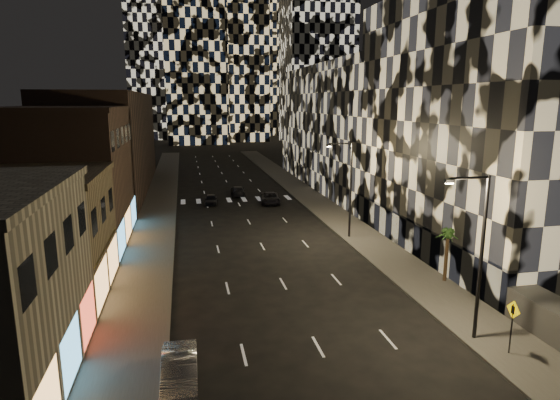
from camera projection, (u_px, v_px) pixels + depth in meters
name	position (u px, v px, depth m)	size (l,w,h in m)	color
sidewalk_left	(159.00, 202.00, 60.36)	(4.00, 120.00, 0.15)	#47443F
sidewalk_right	(309.00, 196.00, 64.30)	(4.00, 120.00, 0.15)	#47443F
curb_left	(176.00, 202.00, 60.78)	(0.20, 120.00, 0.15)	#4C4C47
curb_right	(294.00, 197.00, 63.89)	(0.20, 120.00, 0.15)	#4C4C47
retail_tan	(25.00, 240.00, 30.38)	(10.00, 10.00, 8.00)	olive
retail_brown	(67.00, 179.00, 41.95)	(10.00, 15.00, 12.00)	#4B352A
retail_filler_left	(110.00, 143.00, 67.14)	(10.00, 40.00, 14.00)	#4B352A
midrise_right	(503.00, 124.00, 39.57)	(16.00, 25.00, 22.00)	#232326
midrise_base	(413.00, 237.00, 40.02)	(0.60, 25.00, 3.00)	#383838
midrise_filler_right	(361.00, 127.00, 71.13)	(16.00, 40.00, 18.00)	#232326
streetlight_near	(478.00, 247.00, 24.55)	(2.55, 0.25, 9.00)	black
streetlight_far	(348.00, 183.00, 43.72)	(2.55, 0.25, 9.00)	black
car_silver_parked	(180.00, 371.00, 21.36)	(1.61, 4.61, 1.52)	gray
car_dark_midlane	(211.00, 200.00, 59.24)	(1.53, 3.79, 1.29)	black
car_dark_oncoming	(238.00, 191.00, 64.97)	(1.86, 4.57, 1.33)	black
car_dark_rightlane	(270.00, 198.00, 59.96)	(2.26, 4.90, 1.36)	black
ped_sign	(513.00, 318.00, 23.66)	(0.08, 0.95, 2.87)	black
palm_tree	(448.00, 238.00, 33.16)	(1.97, 1.98, 3.89)	#47331E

